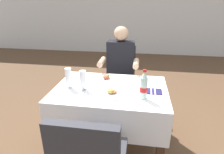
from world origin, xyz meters
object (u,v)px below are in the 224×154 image
Objects in this scene: main_dining_table at (111,103)px; plate_near_camera at (111,92)px; beer_glass_left at (83,80)px; chair_far_diner_seat at (119,76)px; beer_glass_middle at (69,78)px; cola_bottle_primary at (144,86)px; napkin_cutlery_set at (153,91)px; plate_far_diner at (110,79)px; seated_diner_far at (120,68)px.

plate_near_camera is at bearing -80.15° from main_dining_table.
chair_far_diner_seat is at bearing 73.74° from beer_glass_left.
beer_glass_left is at bearing -10.44° from beer_glass_middle.
beer_glass_middle is 0.76× the size of cola_bottle_primary.
plate_near_camera is 0.45m from beer_glass_middle.
beer_glass_left is 0.69m from napkin_cutlery_set.
plate_far_diner is at bearing 54.39° from beer_glass_left.
napkin_cutlery_set is (0.42, -0.02, 0.18)m from main_dining_table.
beer_glass_left is at bearing 171.85° from cola_bottle_primary.
plate_far_diner reaches higher than napkin_cutlery_set.
napkin_cutlery_set is (0.47, -0.23, -0.01)m from plate_far_diner.
seated_diner_far is 4.54× the size of cola_bottle_primary.
seated_diner_far reaches higher than beer_glass_middle.
chair_far_diner_seat is 4.62× the size of beer_glass_middle.
seated_diner_far reaches higher than main_dining_table.
cola_bottle_primary is (0.37, -0.38, 0.11)m from plate_far_diner.
chair_far_diner_seat is 1.06m from cola_bottle_primary.
plate_near_camera is 0.33m from cola_bottle_primary.
beer_glass_middle is 1.10× the size of napkin_cutlery_set.
beer_glass_middle reaches higher than plate_far_diner.
cola_bottle_primary reaches higher than beer_glass_middle.
main_dining_table is 0.90× the size of seated_diner_far.
plate_near_camera reaches higher than main_dining_table.
beer_glass_left is (-0.28, -0.77, 0.13)m from seated_diner_far.
beer_glass_left is 0.73× the size of cola_bottle_primary.
plate_near_camera is at bearing -88.59° from chair_far_diner_seat.
main_dining_table is 0.23m from plate_near_camera.
plate_far_diner is 0.93× the size of cola_bottle_primary.
cola_bottle_primary is (0.33, -0.17, 0.30)m from main_dining_table.
beer_glass_middle is at bearing -120.39° from seated_diner_far.
chair_far_diner_seat reaches higher than plate_near_camera.
cola_bottle_primary is 1.46× the size of napkin_cutlery_set.
plate_far_diner is 1.35× the size of napkin_cutlery_set.
beer_glass_left is (-0.26, -0.09, 0.28)m from main_dining_table.
plate_far_diner reaches higher than plate_near_camera.
cola_bottle_primary is at bearing -8.64° from beer_glass_middle.
beer_glass_middle is 0.85m from napkin_cutlery_set.
main_dining_table is 0.39m from beer_glass_left.
seated_diner_far is (0.02, -0.11, 0.16)m from chair_far_diner_seat.
cola_bottle_primary reaches higher than plate_near_camera.
napkin_cutlery_set is (0.84, 0.04, -0.10)m from beer_glass_middle.
main_dining_table is 4.11× the size of cola_bottle_primary.
main_dining_table is 0.79m from chair_far_diner_seat.
chair_far_diner_seat is 0.96m from beer_glass_left.
plate_far_diner is 0.37m from beer_glass_left.
seated_diner_far reaches higher than plate_near_camera.
chair_far_diner_seat reaches higher than beer_glass_left.
main_dining_table is at bearing -77.68° from plate_far_diner.
plate_far_diner is (-0.06, -0.47, 0.04)m from seated_diner_far.
beer_glass_left is at bearing -125.61° from plate_far_diner.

